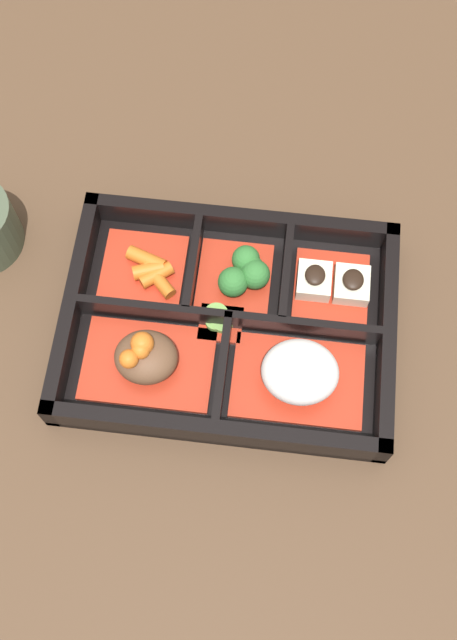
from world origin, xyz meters
The scene contains 9 objects.
ground_plane centered at (0.00, 0.00, 0.00)m, with size 3.00×3.00×0.00m, color #4C3523.
bento_base centered at (0.00, 0.00, 0.01)m, with size 0.33×0.24×0.01m.
bento_rim centered at (0.00, 0.00, 0.02)m, with size 0.33×0.24×0.04m.
bowl_rice centered at (-0.08, 0.05, 0.03)m, with size 0.13×0.09×0.05m.
bowl_stew centered at (0.08, 0.05, 0.03)m, with size 0.13×0.09×0.05m.
bowl_tofu centered at (-0.10, -0.05, 0.02)m, with size 0.08×0.08×0.03m.
bowl_greens centered at (-0.01, -0.05, 0.03)m, with size 0.08×0.08×0.04m.
bowl_carrots centered at (0.09, -0.05, 0.02)m, with size 0.09×0.08×0.02m.
bowl_pickles centered at (0.01, 0.00, 0.02)m, with size 0.04×0.04×0.01m.
Camera 1 is at (-0.03, 0.29, 0.72)m, focal length 42.00 mm.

